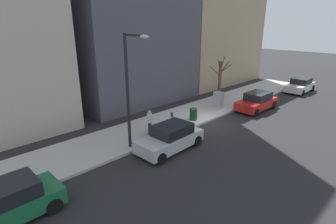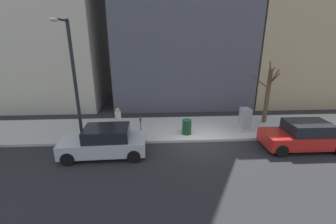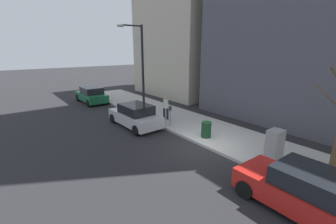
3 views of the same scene
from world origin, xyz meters
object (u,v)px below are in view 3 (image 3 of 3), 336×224
at_px(parking_meter, 170,114).
at_px(office_tower_right, 193,19).
at_px(parked_car_silver, 135,116).
at_px(utility_box, 274,146).
at_px(trash_bin, 206,130).
at_px(parked_car_red, 308,193).
at_px(pedestrian_near_meter, 166,106).
at_px(parked_car_green, 92,95).
at_px(streetlamp, 139,63).

bearing_deg(parking_meter, office_tower_right, 41.19).
relative_size(parked_car_silver, utility_box, 2.97).
bearing_deg(trash_bin, parked_car_silver, 114.62).
distance_m(parked_car_red, parked_car_silver, 10.57).
relative_size(parked_car_red, pedestrian_near_meter, 2.54).
height_order(parked_car_red, utility_box, utility_box).
bearing_deg(parked_car_silver, parked_car_green, 87.70).
relative_size(trash_bin, office_tower_right, 0.05).
bearing_deg(trash_bin, parking_meter, 99.31).
xyz_separation_m(utility_box, streetlamp, (-1.02, 9.91, 3.17)).
relative_size(parking_meter, streetlamp, 0.21).
height_order(parked_car_green, office_tower_right, office_tower_right).
bearing_deg(streetlamp, parked_car_green, 100.93).
height_order(streetlamp, pedestrian_near_meter, streetlamp).
distance_m(parked_car_red, utility_box, 3.30).
distance_m(utility_box, pedestrian_near_meter, 7.88).
bearing_deg(parking_meter, parked_car_silver, 132.68).
distance_m(parking_meter, trash_bin, 2.81).
height_order(parked_car_red, trash_bin, parked_car_red).
bearing_deg(streetlamp, parking_meter, -87.20).
relative_size(parked_car_red, parked_car_silver, 0.99).
bearing_deg(pedestrian_near_meter, office_tower_right, 93.84).
relative_size(pedestrian_near_meter, office_tower_right, 0.10).
bearing_deg(parked_car_red, utility_box, 45.29).
distance_m(trash_bin, office_tower_right, 16.76).
xyz_separation_m(parked_car_green, utility_box, (2.37, -16.90, 0.11)).
height_order(parked_car_red, parked_car_silver, same).
bearing_deg(trash_bin, parked_car_red, -107.72).
bearing_deg(streetlamp, trash_bin, -84.28).
bearing_deg(parked_car_green, trash_bin, -82.17).
bearing_deg(parked_car_red, trash_bin, 72.76).
bearing_deg(streetlamp, utility_box, -84.14).
relative_size(trash_bin, pedestrian_near_meter, 0.54).
bearing_deg(parking_meter, parked_car_red, -99.59).
relative_size(parked_car_red, utility_box, 2.95).
relative_size(parked_car_silver, parking_meter, 3.15).
bearing_deg(parking_meter, utility_box, -82.54).
relative_size(parked_car_green, pedestrian_near_meter, 2.54).
bearing_deg(office_tower_right, streetlamp, -152.34).
relative_size(parking_meter, trash_bin, 1.50).
height_order(parked_car_silver, trash_bin, parked_car_silver).
height_order(parked_car_green, utility_box, utility_box).
bearing_deg(office_tower_right, parked_car_red, -123.17).
bearing_deg(utility_box, pedestrian_near_meter, 91.24).
bearing_deg(parked_car_red, office_tower_right, 57.31).
bearing_deg(utility_box, trash_bin, 96.09).
xyz_separation_m(trash_bin, office_tower_right, (9.54, 11.48, 7.62)).
relative_size(parked_car_green, trash_bin, 4.69).
bearing_deg(parked_car_silver, parked_car_red, -91.07).
relative_size(streetlamp, trash_bin, 7.22).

